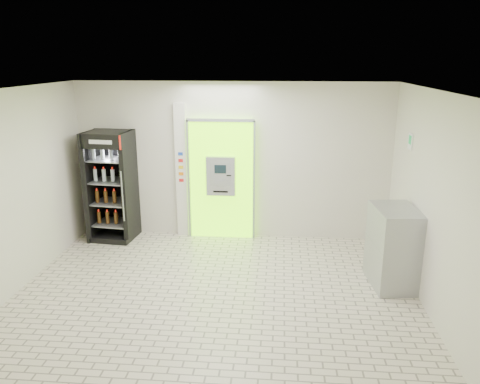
# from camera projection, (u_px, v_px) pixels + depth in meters

# --- Properties ---
(ground) EXTENTS (6.00, 6.00, 0.00)m
(ground) POSITION_uv_depth(u_px,v_px,m) (215.00, 295.00, 6.97)
(ground) COLOR beige
(ground) RESTS_ON ground
(room_shell) EXTENTS (6.00, 6.00, 6.00)m
(room_shell) POSITION_uv_depth(u_px,v_px,m) (213.00, 176.00, 6.46)
(room_shell) COLOR beige
(room_shell) RESTS_ON ground
(atm_assembly) EXTENTS (1.30, 0.24, 2.33)m
(atm_assembly) POSITION_uv_depth(u_px,v_px,m) (221.00, 179.00, 8.97)
(atm_assembly) COLOR #74ED04
(atm_assembly) RESTS_ON ground
(pillar) EXTENTS (0.22, 0.11, 2.60)m
(pillar) POSITION_uv_depth(u_px,v_px,m) (182.00, 171.00, 9.04)
(pillar) COLOR silver
(pillar) RESTS_ON ground
(beverage_cooler) EXTENTS (0.85, 0.79, 2.10)m
(beverage_cooler) POSITION_uv_depth(u_px,v_px,m) (112.00, 188.00, 8.94)
(beverage_cooler) COLOR black
(beverage_cooler) RESTS_ON ground
(steel_cabinet) EXTENTS (0.72, 0.99, 1.24)m
(steel_cabinet) POSITION_uv_depth(u_px,v_px,m) (394.00, 247.00, 7.16)
(steel_cabinet) COLOR #989A9F
(steel_cabinet) RESTS_ON ground
(exit_sign) EXTENTS (0.02, 0.22, 0.26)m
(exit_sign) POSITION_uv_depth(u_px,v_px,m) (411.00, 141.00, 7.47)
(exit_sign) COLOR white
(exit_sign) RESTS_ON room_shell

